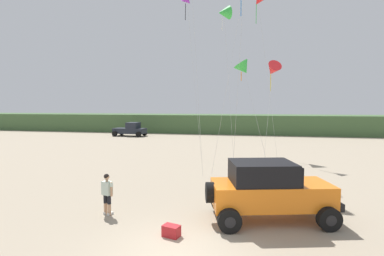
{
  "coord_description": "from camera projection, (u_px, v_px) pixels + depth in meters",
  "views": [
    {
      "loc": [
        2.19,
        -8.0,
        4.36
      ],
      "look_at": [
        -0.23,
        3.73,
        3.44
      ],
      "focal_mm": 26.97,
      "sensor_mm": 36.0,
      "label": 1
    }
  ],
  "objects": [
    {
      "name": "cooler_box",
      "position": [
        171.0,
        231.0,
        9.63
      ],
      "size": [
        0.64,
        0.5,
        0.38
      ],
      "primitive_type": "cube",
      "rotation": [
        0.0,
        0.0,
        -0.28
      ],
      "color": "#B21E23",
      "rests_on": "ground_plane"
    },
    {
      "name": "kite_pink_ribbon",
      "position": [
        187.0,
        1.0,
        24.51
      ],
      "size": [
        2.31,
        3.0,
        13.77
      ],
      "color": "purple",
      "rests_on": "ground_plane"
    },
    {
      "name": "kite_orange_streamer",
      "position": [
        273.0,
        70.0,
        24.66
      ],
      "size": [
        1.78,
        4.77,
        8.28
      ],
      "color": "red",
      "rests_on": "ground_plane"
    },
    {
      "name": "ground_plane",
      "position": [
        174.0,
        252.0,
        8.58
      ],
      "size": [
        220.0,
        220.0,
        0.0
      ],
      "primitive_type": "plane",
      "color": "gray"
    },
    {
      "name": "kite_yellow_diamond",
      "position": [
        258.0,
        2.0,
        24.93
      ],
      "size": [
        2.3,
        3.16,
        13.89
      ],
      "color": "red",
      "rests_on": "ground_plane"
    },
    {
      "name": "kite_green_box",
      "position": [
        244.0,
        68.0,
        20.3
      ],
      "size": [
        2.6,
        4.5,
        7.64
      ],
      "color": "green",
      "rests_on": "ground_plane"
    },
    {
      "name": "person_watching",
      "position": [
        107.0,
        192.0,
        11.5
      ],
      "size": [
        0.59,
        0.41,
        1.67
      ],
      "color": "tan",
      "rests_on": "ground_plane"
    },
    {
      "name": "jeep",
      "position": [
        269.0,
        189.0,
        10.92
      ],
      "size": [
        5.02,
        3.35,
        2.26
      ],
      "color": "orange",
      "rests_on": "ground_plane"
    },
    {
      "name": "distant_pickup",
      "position": [
        131.0,
        130.0,
        41.63
      ],
      "size": [
        4.68,
        2.56,
        1.98
      ],
      "color": "#1E232D",
      "rests_on": "ground_plane"
    },
    {
      "name": "kite_blue_swept",
      "position": [
        224.0,
        13.0,
        25.99
      ],
      "size": [
        2.06,
        4.73,
        13.4
      ],
      "color": "green",
      "rests_on": "ground_plane"
    },
    {
      "name": "dune_ridge",
      "position": [
        203.0,
        123.0,
        48.26
      ],
      "size": [
        90.0,
        8.06,
        2.92
      ],
      "primitive_type": "cube",
      "color": "#426038",
      "rests_on": "ground_plane"
    }
  ]
}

